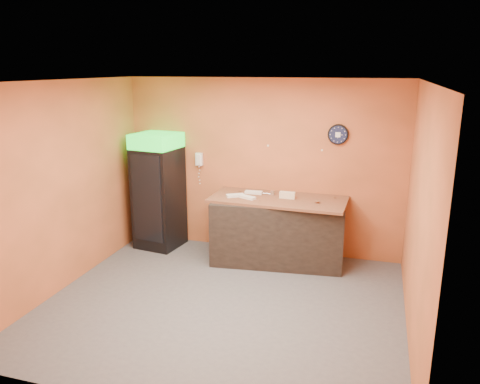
% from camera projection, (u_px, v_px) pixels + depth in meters
% --- Properties ---
extents(floor, '(4.50, 4.50, 0.00)m').
position_uv_depth(floor, '(223.00, 304.00, 6.03)').
color(floor, '#47474C').
rests_on(floor, ground).
extents(back_wall, '(4.50, 0.02, 2.80)m').
position_uv_depth(back_wall, '(262.00, 167.00, 7.52)').
color(back_wall, '#D4693B').
rests_on(back_wall, floor).
extents(left_wall, '(0.02, 4.00, 2.80)m').
position_uv_depth(left_wall, '(64.00, 186.00, 6.29)').
color(left_wall, '#D4693B').
rests_on(left_wall, floor).
extents(right_wall, '(0.02, 4.00, 2.80)m').
position_uv_depth(right_wall, '(419.00, 216.00, 5.05)').
color(right_wall, '#D4693B').
rests_on(right_wall, floor).
extents(ceiling, '(4.50, 4.00, 0.02)m').
position_uv_depth(ceiling, '(220.00, 81.00, 5.30)').
color(ceiling, white).
rests_on(ceiling, back_wall).
extents(beverage_cooler, '(0.76, 0.76, 1.92)m').
position_uv_depth(beverage_cooler, '(158.00, 193.00, 7.74)').
color(beverage_cooler, black).
rests_on(beverage_cooler, floor).
extents(prep_counter, '(2.06, 1.09, 0.99)m').
position_uv_depth(prep_counter, '(278.00, 231.00, 7.24)').
color(prep_counter, black).
rests_on(prep_counter, floor).
extents(wall_clock, '(0.31, 0.06, 0.31)m').
position_uv_depth(wall_clock, '(338.00, 134.00, 7.01)').
color(wall_clock, black).
rests_on(wall_clock, back_wall).
extents(wall_phone, '(0.12, 0.10, 0.21)m').
position_uv_depth(wall_phone, '(199.00, 159.00, 7.74)').
color(wall_phone, white).
rests_on(wall_phone, back_wall).
extents(butcher_paper, '(2.07, 0.98, 0.04)m').
position_uv_depth(butcher_paper, '(278.00, 199.00, 7.11)').
color(butcher_paper, brown).
rests_on(butcher_paper, prep_counter).
extents(sub_roll_stack, '(0.24, 0.09, 0.10)m').
position_uv_depth(sub_roll_stack, '(287.00, 195.00, 7.08)').
color(sub_roll_stack, beige).
rests_on(sub_roll_stack, butcher_paper).
extents(wrapped_sandwich_left, '(0.29, 0.23, 0.04)m').
position_uv_depth(wrapped_sandwich_left, '(235.00, 195.00, 7.18)').
color(wrapped_sandwich_left, silver).
rests_on(wrapped_sandwich_left, butcher_paper).
extents(wrapped_sandwich_mid, '(0.27, 0.19, 0.04)m').
position_uv_depth(wrapped_sandwich_mid, '(248.00, 197.00, 7.08)').
color(wrapped_sandwich_mid, silver).
rests_on(wrapped_sandwich_mid, butcher_paper).
extents(wrapped_sandwich_right, '(0.28, 0.11, 0.04)m').
position_uv_depth(wrapped_sandwich_right, '(254.00, 192.00, 7.35)').
color(wrapped_sandwich_right, silver).
rests_on(wrapped_sandwich_right, butcher_paper).
extents(kitchen_tool, '(0.07, 0.07, 0.07)m').
position_uv_depth(kitchen_tool, '(273.00, 193.00, 7.28)').
color(kitchen_tool, silver).
rests_on(kitchen_tool, butcher_paper).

